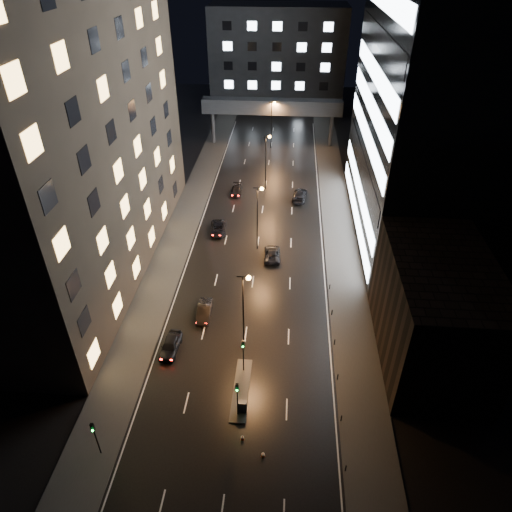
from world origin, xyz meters
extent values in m
plane|color=black|center=(0.00, 40.00, 0.00)|extent=(160.00, 160.00, 0.00)
cube|color=#383533|center=(-12.50, 35.00, 0.07)|extent=(5.00, 110.00, 0.15)
cube|color=#383533|center=(12.50, 35.00, 0.07)|extent=(5.00, 110.00, 0.15)
cube|color=#2D2319|center=(-22.50, 24.00, 20.00)|extent=(15.00, 48.00, 40.00)
cube|color=black|center=(20.00, 9.00, 6.00)|extent=(10.00, 18.00, 12.00)
cube|color=black|center=(25.00, 36.00, 22.50)|extent=(20.00, 36.00, 45.00)
cube|color=#333335|center=(0.00, 98.00, 12.50)|extent=(34.00, 14.00, 25.00)
cube|color=#333335|center=(0.00, 70.00, 8.50)|extent=(30.00, 3.00, 3.00)
cylinder|color=#333335|center=(-13.00, 70.00, 3.50)|extent=(0.80, 0.80, 7.00)
cylinder|color=#333335|center=(13.00, 70.00, 3.50)|extent=(0.80, 0.80, 7.00)
cube|color=#383533|center=(0.30, 2.00, 0.07)|extent=(1.60, 8.00, 0.15)
cylinder|color=black|center=(0.30, 4.50, 1.90)|extent=(0.12, 0.12, 3.50)
cube|color=black|center=(0.30, 4.50, 4.10)|extent=(0.28, 0.22, 0.90)
sphere|color=#0CFF33|center=(0.30, 4.36, 3.82)|extent=(0.18, 0.18, 0.18)
cylinder|color=black|center=(0.30, -1.00, 1.90)|extent=(0.12, 0.12, 3.50)
cube|color=black|center=(0.30, -1.00, 4.10)|extent=(0.28, 0.22, 0.90)
sphere|color=#0CFF33|center=(0.30, -1.14, 3.82)|extent=(0.18, 0.18, 0.18)
cylinder|color=black|center=(-11.50, -6.00, 1.75)|extent=(0.12, 0.12, 3.50)
cube|color=black|center=(-11.50, -6.00, 3.95)|extent=(0.28, 0.22, 0.90)
sphere|color=#0CFF33|center=(-11.50, -6.14, 3.67)|extent=(0.18, 0.18, 0.18)
cylinder|color=black|center=(10.20, -6.00, 0.45)|extent=(0.12, 0.12, 0.90)
cylinder|color=black|center=(10.20, -1.00, 0.45)|extent=(0.12, 0.12, 0.90)
cylinder|color=black|center=(10.20, 4.00, 0.45)|extent=(0.12, 0.12, 0.90)
cylinder|color=black|center=(10.20, 9.00, 0.45)|extent=(0.12, 0.12, 0.90)
cylinder|color=black|center=(10.20, 14.00, 0.45)|extent=(0.12, 0.12, 0.90)
cylinder|color=black|center=(10.20, 19.00, 0.45)|extent=(0.12, 0.12, 0.90)
cylinder|color=black|center=(0.00, 8.00, 5.00)|extent=(0.18, 0.18, 10.00)
cylinder|color=black|center=(0.00, 8.00, 10.00)|extent=(1.20, 0.12, 0.12)
sphere|color=#FF9E38|center=(0.60, 8.00, 9.90)|extent=(0.50, 0.50, 0.50)
cylinder|color=black|center=(0.00, 28.00, 5.00)|extent=(0.18, 0.18, 10.00)
cylinder|color=black|center=(0.00, 28.00, 10.00)|extent=(1.20, 0.12, 0.12)
sphere|color=#FF9E38|center=(0.60, 28.00, 9.90)|extent=(0.50, 0.50, 0.50)
cylinder|color=black|center=(0.00, 48.00, 5.00)|extent=(0.18, 0.18, 10.00)
cylinder|color=black|center=(0.00, 48.00, 10.00)|extent=(1.20, 0.12, 0.12)
sphere|color=#FF9E38|center=(0.60, 48.00, 9.90)|extent=(0.50, 0.50, 0.50)
cylinder|color=black|center=(0.00, 68.00, 5.00)|extent=(0.18, 0.18, 10.00)
cylinder|color=black|center=(0.00, 68.00, 10.00)|extent=(1.20, 0.12, 0.12)
sphere|color=#FF9E38|center=(0.60, 68.00, 9.90)|extent=(0.50, 0.50, 0.50)
imported|color=black|center=(-8.12, 6.88, 0.76)|extent=(2.07, 4.59, 1.53)
imported|color=black|center=(-5.34, 12.80, 0.74)|extent=(1.69, 4.55, 1.48)
imported|color=black|center=(-6.46, 32.15, 0.69)|extent=(2.93, 5.22, 1.38)
imported|color=black|center=(-5.05, 45.49, 0.65)|extent=(1.97, 4.54, 1.30)
imported|color=black|center=(2.30, 25.82, 0.67)|extent=(2.39, 4.90, 1.34)
imported|color=black|center=(6.30, 44.27, 0.81)|extent=(2.98, 5.86, 1.63)
cube|color=#444346|center=(0.70, -0.60, 0.83)|extent=(0.87, 0.55, 1.36)
cone|color=#FF650D|center=(3.00, -5.12, 0.26)|extent=(0.43, 0.43, 0.52)
cone|color=#E33F0B|center=(1.00, -3.59, 0.27)|extent=(0.40, 0.40, 0.55)
camera|label=1|loc=(4.16, -28.25, 37.99)|focal=32.00mm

